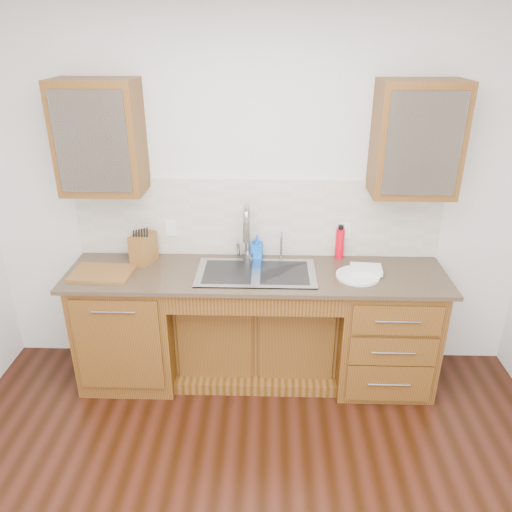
{
  "coord_description": "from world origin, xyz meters",
  "views": [
    {
      "loc": [
        0.1,
        -1.74,
        2.49
      ],
      "look_at": [
        0.0,
        1.4,
        1.05
      ],
      "focal_mm": 35.0,
      "sensor_mm": 36.0,
      "label": 1
    }
  ],
  "objects_px": {
    "soap_bottle": "(257,247)",
    "knife_block": "(143,249)",
    "cutting_board": "(102,273)",
    "water_bottle": "(340,244)",
    "plate": "(358,276)"
  },
  "relations": [
    {
      "from": "soap_bottle",
      "to": "water_bottle",
      "type": "relative_size",
      "value": 0.77
    },
    {
      "from": "soap_bottle",
      "to": "cutting_board",
      "type": "distance_m",
      "value": 1.13
    },
    {
      "from": "knife_block",
      "to": "plate",
      "type": "bearing_deg",
      "value": 11.43
    },
    {
      "from": "cutting_board",
      "to": "water_bottle",
      "type": "bearing_deg",
      "value": 10.75
    },
    {
      "from": "water_bottle",
      "to": "plate",
      "type": "bearing_deg",
      "value": -72.94
    },
    {
      "from": "soap_bottle",
      "to": "water_bottle",
      "type": "bearing_deg",
      "value": 7.0
    },
    {
      "from": "water_bottle",
      "to": "cutting_board",
      "type": "bearing_deg",
      "value": -169.25
    },
    {
      "from": "water_bottle",
      "to": "cutting_board",
      "type": "xyz_separation_m",
      "value": [
        -1.7,
        -0.32,
        -0.11
      ]
    },
    {
      "from": "soap_bottle",
      "to": "cutting_board",
      "type": "relative_size",
      "value": 0.43
    },
    {
      "from": "water_bottle",
      "to": "cutting_board",
      "type": "height_order",
      "value": "water_bottle"
    },
    {
      "from": "water_bottle",
      "to": "knife_block",
      "type": "relative_size",
      "value": 1.05
    },
    {
      "from": "water_bottle",
      "to": "knife_block",
      "type": "xyz_separation_m",
      "value": [
        -1.45,
        -0.12,
        -0.01
      ]
    },
    {
      "from": "soap_bottle",
      "to": "knife_block",
      "type": "bearing_deg",
      "value": -167.83
    },
    {
      "from": "water_bottle",
      "to": "cutting_board",
      "type": "distance_m",
      "value": 1.73
    },
    {
      "from": "soap_bottle",
      "to": "knife_block",
      "type": "height_order",
      "value": "knife_block"
    }
  ]
}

